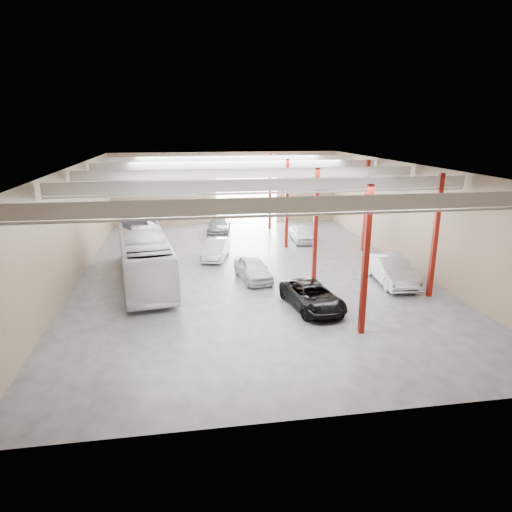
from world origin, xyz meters
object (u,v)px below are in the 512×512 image
object	(u,v)px
black_sedan	(312,296)
car_right_far	(302,233)
car_right_near	(391,270)
coach_bus	(144,256)
car_row_a	(253,269)
car_row_c	(219,225)
car_row_b	(216,249)

from	to	relation	value
black_sedan	car_right_far	xyz separation A→B (m)	(3.21, 14.41, 0.03)
black_sedan	car_right_near	distance (m)	6.73
coach_bus	black_sedan	xyz separation A→B (m)	(9.12, -6.04, -0.95)
black_sedan	car_row_a	bearing A→B (deg)	106.25
coach_bus	car_row_a	distance (m)	6.82
coach_bus	car_row_c	xyz separation A→B (m)	(5.67, 12.65, -0.93)
coach_bus	car_row_c	distance (m)	13.89
car_row_b	car_right_far	distance (m)	8.57
car_row_c	car_right_far	xyz separation A→B (m)	(6.67, -4.28, 0.01)
car_row_a	car_right_near	bearing A→B (deg)	-22.98
coach_bus	car_row_c	bearing A→B (deg)	57.59
car_row_c	car_right_near	size ratio (longest dim) A/B	0.93
coach_bus	black_sedan	world-z (taller)	coach_bus
coach_bus	car_row_a	size ratio (longest dim) A/B	2.78
coach_bus	car_row_c	size ratio (longest dim) A/B	2.43
black_sedan	car_row_c	distance (m)	19.01
car_row_a	car_row_c	world-z (taller)	car_row_a
car_row_b	car_row_c	world-z (taller)	car_row_b
coach_bus	car_row_a	xyz separation A→B (m)	(6.71, -0.84, -0.91)
car_right_near	car_row_c	bearing A→B (deg)	125.16
car_row_c	car_row_a	bearing A→B (deg)	-76.36
black_sedan	car_right_near	bearing A→B (deg)	19.22
black_sedan	car_row_b	size ratio (longest dim) A/B	1.13
black_sedan	coach_bus	bearing A→B (deg)	137.87
black_sedan	car_row_b	distance (m)	11.27
car_row_a	car_right_near	distance (m)	8.61
black_sedan	car_row_b	xyz separation A→B (m)	(-4.35, 10.40, 0.03)
car_right_near	car_row_a	bearing A→B (deg)	170.15
coach_bus	car_row_c	world-z (taller)	coach_bus
car_right_far	car_row_b	bearing A→B (deg)	-149.19
black_sedan	car_row_c	xyz separation A→B (m)	(-3.45, 18.69, 0.02)
car_row_b	car_right_near	xyz separation A→B (m)	(10.30, -7.26, 0.14)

